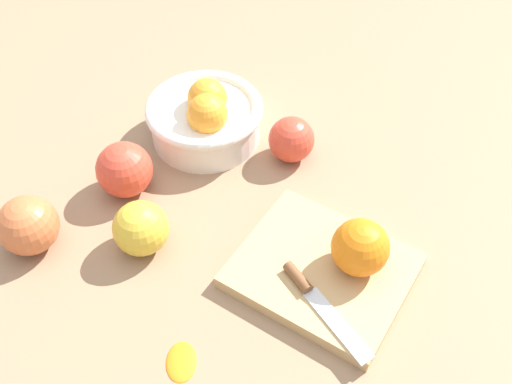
% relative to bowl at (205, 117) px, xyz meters
% --- Properties ---
extents(ground_plane, '(2.40, 2.40, 0.00)m').
position_rel_bowl_xyz_m(ground_plane, '(0.19, -0.15, -0.04)').
color(ground_plane, '#997556').
extents(bowl, '(0.18, 0.18, 0.10)m').
position_rel_bowl_xyz_m(bowl, '(0.00, 0.00, 0.00)').
color(bowl, white).
rests_on(bowl, ground_plane).
extents(cutting_board, '(0.22, 0.19, 0.02)m').
position_rel_bowl_xyz_m(cutting_board, '(0.29, -0.12, -0.03)').
color(cutting_board, tan).
rests_on(cutting_board, ground_plane).
extents(orange_on_board, '(0.07, 0.07, 0.07)m').
position_rel_bowl_xyz_m(orange_on_board, '(0.32, -0.09, 0.01)').
color(orange_on_board, orange).
rests_on(orange_on_board, cutting_board).
extents(knife, '(0.15, 0.07, 0.01)m').
position_rel_bowl_xyz_m(knife, '(0.30, -0.16, -0.02)').
color(knife, silver).
rests_on(knife, cutting_board).
extents(apple_front_left, '(0.08, 0.08, 0.08)m').
position_rel_bowl_xyz_m(apple_front_left, '(-0.05, -0.30, -0.00)').
color(apple_front_left, '#CC6638').
rests_on(apple_front_left, ground_plane).
extents(apple_back_left, '(0.07, 0.07, 0.07)m').
position_rel_bowl_xyz_m(apple_back_left, '(0.13, 0.04, -0.01)').
color(apple_back_left, '#D6422D').
rests_on(apple_back_left, ground_plane).
extents(apple_front_left_2, '(0.07, 0.07, 0.07)m').
position_rel_bowl_xyz_m(apple_front_left_2, '(0.07, -0.22, -0.01)').
color(apple_front_left_2, gold).
rests_on(apple_front_left_2, ground_plane).
extents(apple_mid_left, '(0.08, 0.08, 0.08)m').
position_rel_bowl_xyz_m(apple_mid_left, '(-0.02, -0.15, -0.00)').
color(apple_mid_left, '#D6422D').
rests_on(apple_mid_left, ground_plane).
extents(citrus_peel, '(0.06, 0.06, 0.01)m').
position_rel_bowl_xyz_m(citrus_peel, '(0.22, -0.32, -0.04)').
color(citrus_peel, orange).
rests_on(citrus_peel, ground_plane).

